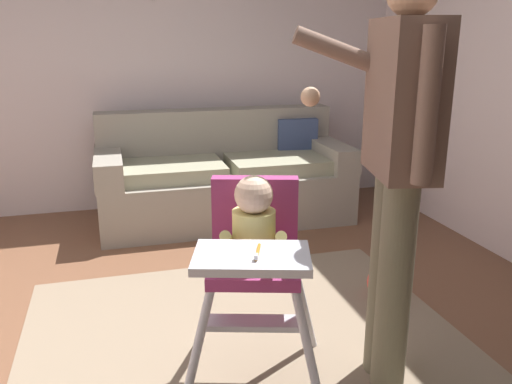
{
  "coord_description": "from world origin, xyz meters",
  "views": [
    {
      "loc": [
        -0.3,
        -2.1,
        1.43
      ],
      "look_at": [
        0.3,
        0.08,
        0.77
      ],
      "focal_mm": 36.9,
      "sensor_mm": 36.0,
      "label": 1
    }
  ],
  "objects_px": {
    "toy_ball": "(383,282)",
    "couch": "(224,178)",
    "high_chair": "(254,245)",
    "adult_standing": "(398,165)"
  },
  "relations": [
    {
      "from": "adult_standing",
      "to": "toy_ball",
      "type": "distance_m",
      "value": 1.15
    },
    {
      "from": "high_chair",
      "to": "adult_standing",
      "type": "distance_m",
      "value": 0.65
    },
    {
      "from": "adult_standing",
      "to": "high_chair",
      "type": "bearing_deg",
      "value": 0.24
    },
    {
      "from": "adult_standing",
      "to": "toy_ball",
      "type": "xyz_separation_m",
      "value": [
        0.37,
        0.67,
        -0.86
      ]
    },
    {
      "from": "toy_ball",
      "to": "couch",
      "type": "bearing_deg",
      "value": 109.41
    },
    {
      "from": "adult_standing",
      "to": "toy_ball",
      "type": "height_order",
      "value": "adult_standing"
    },
    {
      "from": "high_chair",
      "to": "toy_ball",
      "type": "distance_m",
      "value": 1.19
    },
    {
      "from": "toy_ball",
      "to": "high_chair",
      "type": "bearing_deg",
      "value": -149.06
    },
    {
      "from": "couch",
      "to": "high_chair",
      "type": "distance_m",
      "value": 2.22
    },
    {
      "from": "couch",
      "to": "toy_ball",
      "type": "xyz_separation_m",
      "value": [
        0.57,
        -1.63,
        -0.24
      ]
    }
  ]
}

